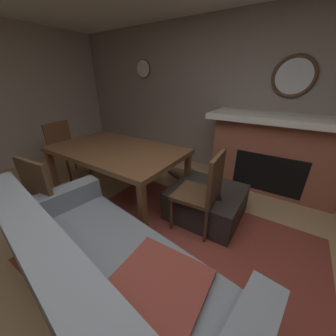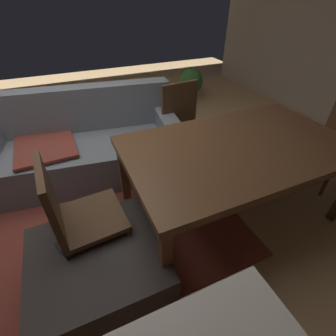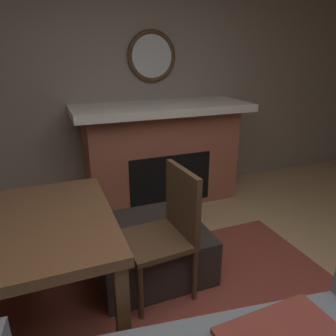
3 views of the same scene
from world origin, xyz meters
name	(u,v)px [view 3 (image 3 of 3)]	position (x,y,z in m)	size (l,w,h in m)	color
wall_back_fireplace_side	(111,90)	(0.00, -2.74, 1.26)	(8.17, 0.12, 2.52)	gray
area_rug	(185,334)	(0.08, -0.48, 0.01)	(2.60, 2.00, 0.01)	brown
fireplace	(161,153)	(-0.46, -2.36, 0.57)	(1.92, 0.76, 1.13)	#9E5642
round_wall_mirror	(152,56)	(-0.46, -2.65, 1.62)	(0.56, 0.05, 0.56)	#4C331E
ottoman_coffee_table	(150,249)	(0.08, -1.16, 0.19)	(0.84, 0.78, 0.38)	#2D2826
tv_remote	(174,229)	(-0.09, -1.07, 0.39)	(0.05, 0.16, 0.02)	black
dining_chair_west	(168,226)	(0.02, -0.92, 0.52)	(0.47, 0.47, 0.93)	#513823
small_dog	(56,233)	(0.77, -1.74, 0.16)	(0.58, 0.27, 0.26)	#8C6B4C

